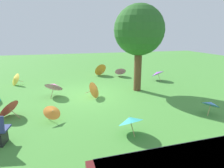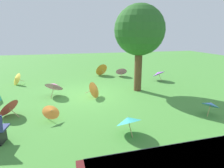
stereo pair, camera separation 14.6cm
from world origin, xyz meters
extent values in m
plane|color=#478C38|center=(0.00, 0.00, 0.00)|extent=(40.00, 40.00, 0.00)
cube|color=black|center=(2.99, 3.69, 0.23)|extent=(0.15, 0.41, 0.45)
cylinder|color=brown|center=(-2.54, -0.16, 1.18)|extent=(0.39, 0.39, 2.36)
sphere|color=#286023|center=(-2.54, -0.16, 3.12)|extent=(2.52, 2.52, 2.52)
cylinder|color=tan|center=(-3.87, 3.58, 0.20)|extent=(0.19, 0.12, 0.39)
cone|color=#4C8CE5|center=(-3.97, 3.52, 0.44)|extent=(0.85, 0.85, 0.37)
sphere|color=tan|center=(-3.99, 3.50, 0.49)|extent=(0.06, 0.06, 0.05)
cylinder|color=tan|center=(1.81, 2.51, 0.17)|extent=(0.17, 0.22, 0.34)
cone|color=orange|center=(1.72, 2.63, 0.37)|extent=(0.79, 0.77, 0.43)
sphere|color=tan|center=(1.70, 2.65, 0.41)|extent=(0.06, 0.06, 0.05)
cylinder|color=tan|center=(3.78, -3.09, 0.23)|extent=(0.36, 0.23, 0.23)
cone|color=yellow|center=(3.99, -2.96, 0.36)|extent=(0.78, 0.88, 0.72)
sphere|color=tan|center=(4.04, -2.93, 0.39)|extent=(0.06, 0.06, 0.05)
cylinder|color=tan|center=(-0.60, 4.23, 0.19)|extent=(0.08, 0.23, 0.39)
cone|color=teal|center=(-0.56, 4.09, 0.46)|extent=(0.95, 0.94, 0.53)
sphere|color=tan|center=(-0.55, 4.05, 0.54)|extent=(0.05, 0.06, 0.05)
cylinder|color=tan|center=(-2.64, -3.42, 0.18)|extent=(0.08, 0.35, 0.36)
cone|color=pink|center=(-2.68, -3.64, 0.40)|extent=(0.87, 0.78, 0.65)
sphere|color=tan|center=(-2.69, -3.69, 0.46)|extent=(0.04, 0.06, 0.05)
cylinder|color=tan|center=(1.82, -0.05, 0.23)|extent=(0.18, 0.33, 0.47)
cone|color=pink|center=(1.72, -0.25, 0.53)|extent=(1.13, 1.10, 0.66)
sphere|color=tan|center=(1.69, -0.30, 0.61)|extent=(0.06, 0.06, 0.05)
cylinder|color=tan|center=(-4.71, -1.75, 0.22)|extent=(0.16, 0.24, 0.44)
cone|color=purple|center=(-4.62, -1.88, 0.49)|extent=(1.10, 1.09, 0.53)
sphere|color=tan|center=(-4.60, -1.91, 0.55)|extent=(0.06, 0.06, 0.05)
cylinder|color=tan|center=(0.09, 0.29, 0.26)|extent=(0.41, 0.29, 0.22)
cone|color=orange|center=(-0.15, 0.46, 0.38)|extent=(0.79, 0.88, 0.77)
sphere|color=tan|center=(-0.20, 0.49, 0.41)|extent=(0.06, 0.06, 0.05)
cylinder|color=tan|center=(3.07, 1.93, 0.17)|extent=(0.39, 0.25, 0.34)
cone|color=#D8383F|center=(3.29, 1.79, 0.36)|extent=(0.89, 0.96, 0.69)
sphere|color=tan|center=(3.33, 1.76, 0.40)|extent=(0.06, 0.06, 0.05)
cylinder|color=tan|center=(-1.47, -4.06, 0.32)|extent=(0.19, 0.42, 0.21)
cone|color=orange|center=(-1.35, -4.34, 0.46)|extent=(1.05, 0.85, 0.91)
sphere|color=tan|center=(-1.32, -4.43, 0.50)|extent=(0.05, 0.06, 0.05)
camera|label=1|loc=(1.33, 9.04, 2.98)|focal=30.80mm
camera|label=2|loc=(1.19, 9.08, 2.98)|focal=30.80mm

